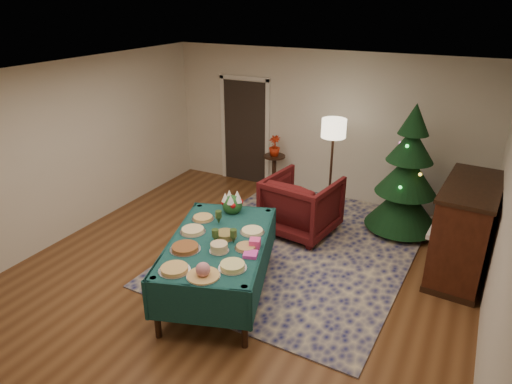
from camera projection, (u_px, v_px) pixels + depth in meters
The scene contains 26 objects.
room_shell at pixel (225, 194), 5.50m from camera, with size 7.00×7.00×7.00m.
doorway at pixel (245, 129), 9.11m from camera, with size 1.08×0.04×2.16m.
rug at pixel (299, 247), 6.98m from camera, with size 3.20×4.20×0.02m, color #151951.
buffet_table at pixel (219, 251), 5.67m from camera, with size 1.75×2.29×0.79m.
platter_0 at pixel (174, 269), 4.96m from camera, with size 0.35×0.35×0.05m.
platter_1 at pixel (203, 271), 4.84m from camera, with size 0.36×0.36×0.17m.
platter_2 at pixel (233, 266), 5.00m from camera, with size 0.32×0.32×0.07m.
platter_3 at pixel (185, 248), 5.37m from camera, with size 0.37×0.37×0.05m.
platter_4 at pixel (219, 248), 5.33m from camera, with size 0.24×0.24×0.11m.
platter_5 at pixel (246, 247), 5.40m from camera, with size 0.27×0.27×0.04m.
platter_6 at pixel (193, 231), 5.77m from camera, with size 0.33×0.33×0.05m.
platter_7 at pixel (225, 235), 5.64m from camera, with size 0.29×0.29×0.08m.
platter_8 at pixel (252, 231), 5.76m from camera, with size 0.31×0.31×0.04m.
platter_9 at pixel (203, 218), 6.11m from camera, with size 0.30×0.30×0.04m.
goblet_0 at pixel (219, 217), 5.96m from camera, with size 0.08×0.08×0.18m.
goblet_1 at pixel (233, 236), 5.49m from camera, with size 0.08×0.08×0.18m.
goblet_2 at pixel (215, 236), 5.49m from camera, with size 0.08×0.08×0.18m.
napkin_stack at pixel (250, 254), 5.25m from camera, with size 0.16×0.16×0.04m, color #E03EB2.
gift_box at pixel (255, 243), 5.42m from camera, with size 0.13×0.13×0.11m, color #F74490.
centerpiece at pixel (232, 203), 6.27m from camera, with size 0.28×0.29×0.33m.
armchair at pixel (302, 202), 7.24m from camera, with size 1.03×0.96×1.06m, color #4D1011.
floor_lamp at pixel (333, 134), 7.56m from camera, with size 0.41×0.41×1.69m.
side_table at pixel (274, 174), 8.84m from camera, with size 0.42×0.42×0.74m.
potted_plant at pixel (274, 150), 8.65m from camera, with size 0.22×0.39×0.22m, color #AA230C.
christmas_tree at pixel (407, 177), 7.12m from camera, with size 1.52×1.52×2.11m.
piano at pixel (464, 231), 6.12m from camera, with size 0.83×1.58×1.32m.
Camera 1 is at (2.61, -4.32, 3.56)m, focal length 32.00 mm.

